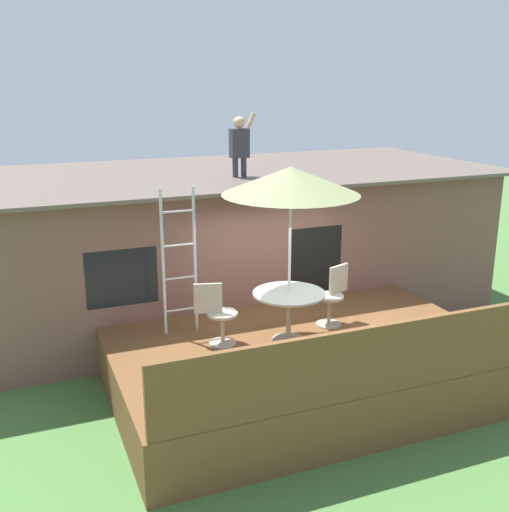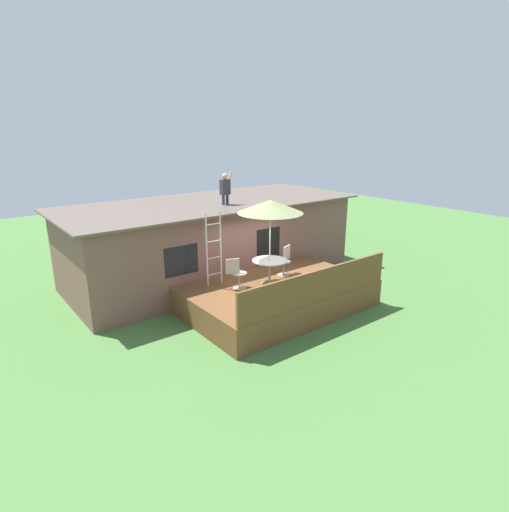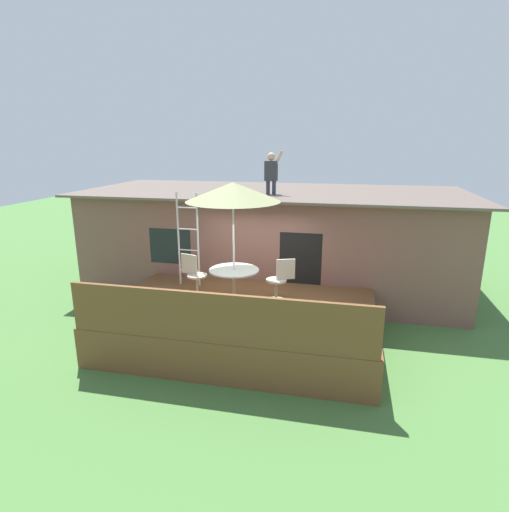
% 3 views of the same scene
% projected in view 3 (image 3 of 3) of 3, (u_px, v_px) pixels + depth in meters
% --- Properties ---
extents(ground_plane, '(40.00, 40.00, 0.00)m').
position_uv_depth(ground_plane, '(243.00, 339.00, 8.97)').
color(ground_plane, '#477538').
extents(house, '(10.50, 4.50, 2.79)m').
position_uv_depth(house, '(273.00, 239.00, 11.98)').
color(house, brown).
rests_on(house, ground).
extents(deck, '(5.46, 3.64, 0.80)m').
position_uv_depth(deck, '(243.00, 322.00, 8.86)').
color(deck, brown).
rests_on(deck, ground).
extents(deck_railing, '(5.36, 0.08, 0.90)m').
position_uv_depth(deck_railing, '(216.00, 319.00, 6.97)').
color(deck_railing, brown).
rests_on(deck_railing, deck).
extents(patio_table, '(1.04, 1.04, 0.74)m').
position_uv_depth(patio_table, '(234.00, 277.00, 8.69)').
color(patio_table, '#A59E8C').
rests_on(patio_table, deck).
extents(patio_umbrella, '(1.90, 1.90, 2.54)m').
position_uv_depth(patio_umbrella, '(233.00, 192.00, 8.23)').
color(patio_umbrella, silver).
rests_on(patio_umbrella, deck).
extents(step_ladder, '(0.52, 0.04, 2.20)m').
position_uv_depth(step_ladder, '(188.00, 240.00, 9.70)').
color(step_ladder, silver).
rests_on(step_ladder, deck).
extents(person_figure, '(0.47, 0.20, 1.11)m').
position_uv_depth(person_figure, '(272.00, 170.00, 10.65)').
color(person_figure, '#33384C').
rests_on(person_figure, house).
extents(patio_chair_left, '(0.61, 0.44, 0.92)m').
position_uv_depth(patio_chair_left, '(194.00, 275.00, 9.20)').
color(patio_chair_left, '#A59E8C').
rests_on(patio_chair_left, deck).
extents(patio_chair_right, '(0.60, 0.44, 0.92)m').
position_uv_depth(patio_chair_right, '(280.00, 280.00, 8.87)').
color(patio_chair_right, '#A59E8C').
rests_on(patio_chair_right, deck).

